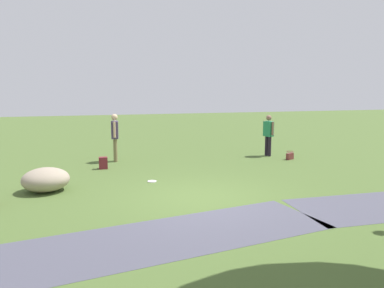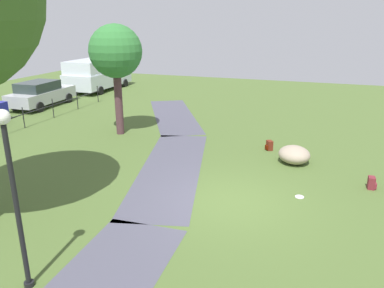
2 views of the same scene
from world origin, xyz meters
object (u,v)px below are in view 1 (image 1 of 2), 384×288
Objects in this scene: man_near_boulder at (115,134)px; spare_backpack_on_lawn at (103,163)px; frisbee_on_grass at (152,181)px; lawn_boulder at (46,180)px; handbag_on_grass at (290,156)px; woman_with_handbag at (268,133)px.

man_near_boulder reaches higher than spare_backpack_on_lawn.
man_near_boulder is at bearing -111.24° from spare_backpack_on_lawn.
spare_backpack_on_lawn is at bearing -56.77° from frisbee_on_grass.
spare_backpack_on_lawn is (0.46, 1.17, -0.81)m from man_near_boulder.
frisbee_on_grass is at bearing -171.64° from lawn_boulder.
handbag_on_grass is 0.92× the size of spare_backpack_on_lawn.
lawn_boulder reaches higher than spare_backpack_on_lawn.
handbag_on_grass is (-8.36, -2.67, -0.18)m from lawn_boulder.
lawn_boulder reaches higher than handbag_on_grass.
woman_with_handbag is 6.05× the size of frisbee_on_grass.
lawn_boulder is 2.97m from frisbee_on_grass.
woman_with_handbag reaches higher than frisbee_on_grass.
handbag_on_grass is at bearing -157.66° from frisbee_on_grass.
handbag_on_grass is at bearing -178.85° from spare_backpack_on_lawn.
man_near_boulder is at bearing -118.44° from lawn_boulder.
lawn_boulder reaches higher than frisbee_on_grass.
man_near_boulder is (5.83, -0.19, 0.09)m from woman_with_handbag.
spare_backpack_on_lawn is (6.29, 0.98, -0.72)m from woman_with_handbag.
woman_with_handbag reaches higher than handbag_on_grass.
spare_backpack_on_lawn is (-1.55, -2.53, -0.13)m from lawn_boulder.
man_near_boulder is 1.50m from spare_backpack_on_lawn.
woman_with_handbag is at bearing -58.10° from handbag_on_grass.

